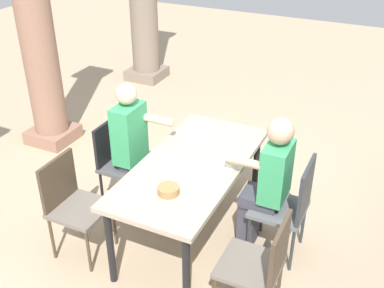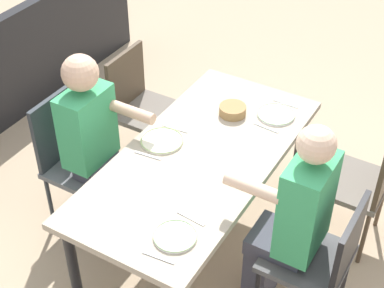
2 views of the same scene
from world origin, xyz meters
name	(u,v)px [view 1 (image 1 of 2)]	position (x,y,z in m)	size (l,w,h in m)	color
ground_plane	(192,234)	(0.00, 0.00, 0.00)	(16.00, 16.00, 0.00)	tan
dining_table	(192,171)	(0.00, 0.00, 0.70)	(1.74, 0.83, 0.78)	tan
chair_west_north	(72,201)	(-0.60, 0.83, 0.52)	(0.44, 0.44, 0.90)	#6A6158
chair_west_south	(261,263)	(-0.60, -0.83, 0.51)	(0.44, 0.44, 0.88)	#6A6158
chair_mid_north	(120,159)	(0.14, 0.83, 0.53)	(0.44, 0.44, 0.90)	#4F4F50
chair_mid_south	(289,204)	(0.14, -0.84, 0.53)	(0.44, 0.44, 0.94)	#5B5E61
diner_woman_green	(268,181)	(0.13, -0.64, 0.70)	(0.35, 0.50, 1.29)	#3F3F4C
diner_man_white	(136,147)	(0.14, 0.64, 0.71)	(0.35, 0.49, 1.33)	#3F3F4C
stone_column_centre	(36,28)	(0.88, 2.35, 1.43)	(0.52, 0.52, 2.91)	#936B56
plate_0	(133,193)	(-0.59, 0.22, 0.78)	(0.24, 0.24, 0.02)	white
fork_0	(122,204)	(-0.74, 0.22, 0.78)	(0.02, 0.17, 0.01)	silver
spoon_0	(143,183)	(-0.44, 0.22, 0.78)	(0.02, 0.17, 0.01)	silver
plate_1	(219,170)	(0.00, -0.25, 0.78)	(0.25, 0.25, 0.02)	silver
fork_1	(212,179)	(-0.15, -0.25, 0.78)	(0.02, 0.17, 0.01)	silver
spoon_1	(226,162)	(0.15, -0.25, 0.78)	(0.02, 0.17, 0.01)	silver
plate_2	(199,128)	(0.61, 0.22, 0.78)	(0.22, 0.22, 0.02)	white
fork_2	(192,135)	(0.46, 0.22, 0.78)	(0.02, 0.17, 0.01)	silver
spoon_2	(205,122)	(0.76, 0.22, 0.78)	(0.02, 0.17, 0.01)	silver
bread_basket	(168,190)	(-0.46, -0.02, 0.81)	(0.17, 0.17, 0.06)	#9E7547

